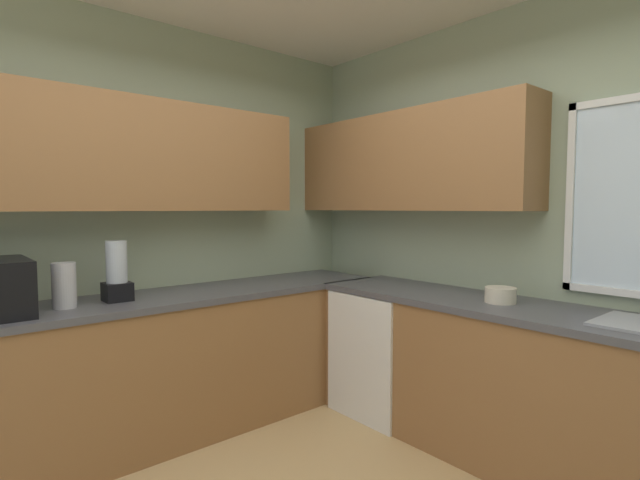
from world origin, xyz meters
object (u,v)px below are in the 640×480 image
object	(u,v)px
dishwasher	(386,351)
bowl	(500,295)
blender_appliance	(117,274)
kettle	(64,285)

from	to	relation	value
dishwasher	bowl	world-z (taller)	bowl
dishwasher	blender_appliance	xyz separation A→B (m)	(-0.66, -1.66, 0.64)
dishwasher	kettle	world-z (taller)	kettle
dishwasher	blender_appliance	distance (m)	1.90
dishwasher	blender_appliance	world-z (taller)	blender_appliance
dishwasher	kettle	bearing A→B (deg)	-108.21
bowl	dishwasher	bearing A→B (deg)	-177.98
kettle	bowl	world-z (taller)	kettle
kettle	dishwasher	bearing A→B (deg)	71.79
kettle	bowl	distance (m)	2.48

